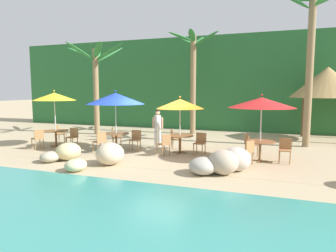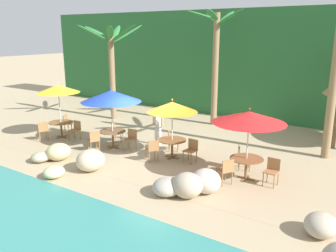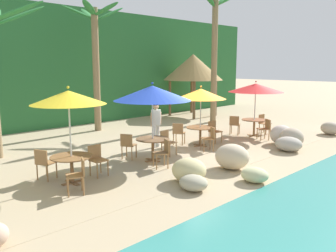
{
  "view_description": "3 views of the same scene",
  "coord_description": "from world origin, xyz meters",
  "px_view_note": "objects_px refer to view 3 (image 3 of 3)",
  "views": [
    {
      "loc": [
        4.68,
        -11.63,
        2.57
      ],
      "look_at": [
        0.3,
        0.38,
        1.08
      ],
      "focal_mm": 32.88,
      "sensor_mm": 36.0,
      "label": 1
    },
    {
      "loc": [
        7.97,
        -10.75,
        4.75
      ],
      "look_at": [
        0.58,
        0.38,
        1.2
      ],
      "focal_mm": 37.82,
      "sensor_mm": 36.0,
      "label": 2
    },
    {
      "loc": [
        -9.33,
        -8.51,
        3.09
      ],
      "look_at": [
        -0.61,
        0.46,
        0.93
      ],
      "focal_mm": 37.63,
      "sensor_mm": 36.0,
      "label": 3
    }
  ],
  "objects_px": {
    "chair_red_seaward": "(263,122)",
    "palm_tree_third": "(215,33)",
    "chair_orange_seaward": "(214,130)",
    "palapa_hut": "(193,67)",
    "chair_blue_inland": "(128,144)",
    "dining_table_yellow": "(71,161)",
    "chair_yellow_seaward": "(97,158)",
    "palm_tree_second": "(95,49)",
    "waiter_in_white": "(156,122)",
    "dining_table_blue": "(153,142)",
    "dining_table_orange": "(200,130)",
    "umbrella_yellow": "(68,98)",
    "umbrella_blue": "(152,93)",
    "umbrella_orange": "(201,94)",
    "dining_table_red": "(254,122)",
    "chair_orange_left": "(210,137)",
    "chair_orange_inland": "(179,132)",
    "chair_red_inland": "(235,124)",
    "chair_blue_left": "(163,151)",
    "chair_blue_seaward": "(167,141)",
    "chair_yellow_inland": "(44,162)",
    "chair_yellow_left": "(79,173)",
    "chair_red_left": "(265,128)"
  },
  "relations": [
    {
      "from": "umbrella_orange",
      "to": "waiter_in_white",
      "type": "bearing_deg",
      "value": 143.75
    },
    {
      "from": "chair_orange_inland",
      "to": "chair_yellow_inland",
      "type": "bearing_deg",
      "value": -175.25
    },
    {
      "from": "chair_yellow_seaward",
      "to": "dining_table_red",
      "type": "height_order",
      "value": "chair_yellow_seaward"
    },
    {
      "from": "chair_orange_inland",
      "to": "palm_tree_second",
      "type": "xyz_separation_m",
      "value": [
        -0.53,
        4.89,
        3.31
      ]
    },
    {
      "from": "umbrella_orange",
      "to": "dining_table_red",
      "type": "relative_size",
      "value": 2.12
    },
    {
      "from": "umbrella_yellow",
      "to": "umbrella_blue",
      "type": "xyz_separation_m",
      "value": [
        3.03,
        0.18,
        -0.06
      ]
    },
    {
      "from": "chair_yellow_left",
      "to": "dining_table_red",
      "type": "relative_size",
      "value": 0.79
    },
    {
      "from": "chair_yellow_inland",
      "to": "chair_red_seaward",
      "type": "distance_m",
      "value": 10.25
    },
    {
      "from": "chair_yellow_seaward",
      "to": "chair_orange_seaward",
      "type": "height_order",
      "value": "same"
    },
    {
      "from": "chair_orange_inland",
      "to": "chair_red_seaward",
      "type": "relative_size",
      "value": 1.0
    },
    {
      "from": "umbrella_blue",
      "to": "chair_orange_seaward",
      "type": "height_order",
      "value": "umbrella_blue"
    },
    {
      "from": "chair_yellow_seaward",
      "to": "dining_table_blue",
      "type": "relative_size",
      "value": 0.79
    },
    {
      "from": "chair_yellow_seaward",
      "to": "chair_red_inland",
      "type": "height_order",
      "value": "same"
    },
    {
      "from": "chair_red_seaward",
      "to": "palm_tree_third",
      "type": "height_order",
      "value": "palm_tree_third"
    },
    {
      "from": "chair_yellow_inland",
      "to": "chair_blue_seaward",
      "type": "xyz_separation_m",
      "value": [
        4.27,
        -0.37,
        0.0
      ]
    },
    {
      "from": "palm_tree_second",
      "to": "chair_blue_seaward",
      "type": "bearing_deg",
      "value": -99.14
    },
    {
      "from": "chair_blue_seaward",
      "to": "palm_tree_third",
      "type": "distance_m",
      "value": 8.84
    },
    {
      "from": "chair_blue_inland",
      "to": "dining_table_yellow",
      "type": "bearing_deg",
      "value": -160.68
    },
    {
      "from": "chair_orange_seaward",
      "to": "palapa_hut",
      "type": "xyz_separation_m",
      "value": [
        5.17,
        5.78,
        2.45
      ]
    },
    {
      "from": "chair_red_seaward",
      "to": "chair_red_inland",
      "type": "distance_m",
      "value": 1.47
    },
    {
      "from": "chair_yellow_inland",
      "to": "dining_table_yellow",
      "type": "bearing_deg",
      "value": -61.29
    },
    {
      "from": "chair_yellow_seaward",
      "to": "palm_tree_second",
      "type": "height_order",
      "value": "palm_tree_second"
    },
    {
      "from": "chair_yellow_left",
      "to": "palm_tree_third",
      "type": "bearing_deg",
      "value": 22.95
    },
    {
      "from": "chair_orange_left",
      "to": "chair_red_seaward",
      "type": "bearing_deg",
      "value": 5.46
    },
    {
      "from": "dining_table_blue",
      "to": "dining_table_orange",
      "type": "height_order",
      "value": "same"
    },
    {
      "from": "chair_orange_seaward",
      "to": "umbrella_orange",
      "type": "bearing_deg",
      "value": -179.29
    },
    {
      "from": "umbrella_orange",
      "to": "chair_red_left",
      "type": "bearing_deg",
      "value": -22.58
    },
    {
      "from": "palapa_hut",
      "to": "umbrella_yellow",
      "type": "bearing_deg",
      "value": -151.89
    },
    {
      "from": "dining_table_yellow",
      "to": "dining_table_blue",
      "type": "distance_m",
      "value": 3.03
    },
    {
      "from": "umbrella_blue",
      "to": "palm_tree_third",
      "type": "xyz_separation_m",
      "value": [
        7.75,
        3.68,
        2.56
      ]
    },
    {
      "from": "chair_yellow_seaward",
      "to": "dining_table_red",
      "type": "relative_size",
      "value": 0.79
    },
    {
      "from": "chair_blue_inland",
      "to": "chair_blue_left",
      "type": "relative_size",
      "value": 1.0
    },
    {
      "from": "dining_table_orange",
      "to": "dining_table_blue",
      "type": "bearing_deg",
      "value": -173.07
    },
    {
      "from": "chair_blue_inland",
      "to": "umbrella_orange",
      "type": "relative_size",
      "value": 0.37
    },
    {
      "from": "chair_orange_inland",
      "to": "chair_blue_left",
      "type": "bearing_deg",
      "value": -144.29
    },
    {
      "from": "chair_orange_seaward",
      "to": "chair_blue_left",
      "type": "bearing_deg",
      "value": -163.57
    },
    {
      "from": "umbrella_orange",
      "to": "palm_tree_third",
      "type": "xyz_separation_m",
      "value": [
        4.99,
        3.34,
        2.75
      ]
    },
    {
      "from": "dining_table_orange",
      "to": "palm_tree_third",
      "type": "height_order",
      "value": "palm_tree_third"
    },
    {
      "from": "palm_tree_second",
      "to": "waiter_in_white",
      "type": "relative_size",
      "value": 3.45
    },
    {
      "from": "chair_blue_inland",
      "to": "chair_orange_left",
      "type": "bearing_deg",
      "value": -21.82
    },
    {
      "from": "chair_red_inland",
      "to": "umbrella_orange",
      "type": "bearing_deg",
      "value": -173.09
    },
    {
      "from": "chair_red_seaward",
      "to": "palm_tree_second",
      "type": "relative_size",
      "value": 0.15
    },
    {
      "from": "chair_yellow_left",
      "to": "dining_table_blue",
      "type": "xyz_separation_m",
      "value": [
        3.29,
        1.0,
        0.1
      ]
    },
    {
      "from": "chair_yellow_seaward",
      "to": "chair_red_left",
      "type": "bearing_deg",
      "value": -5.57
    },
    {
      "from": "chair_blue_inland",
      "to": "umbrella_orange",
      "type": "xyz_separation_m",
      "value": [
        3.24,
        -0.38,
        1.51
      ]
    },
    {
      "from": "dining_table_red",
      "to": "chair_orange_left",
      "type": "bearing_deg",
      "value": -174.05
    },
    {
      "from": "dining_table_yellow",
      "to": "dining_table_blue",
      "type": "height_order",
      "value": "same"
    },
    {
      "from": "chair_blue_seaward",
      "to": "waiter_in_white",
      "type": "distance_m",
      "value": 1.37
    },
    {
      "from": "palm_tree_third",
      "to": "umbrella_yellow",
      "type": "bearing_deg",
      "value": -160.28
    },
    {
      "from": "chair_orange_seaward",
      "to": "dining_table_red",
      "type": "xyz_separation_m",
      "value": [
        2.32,
        -0.41,
        0.1
      ]
    }
  ]
}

